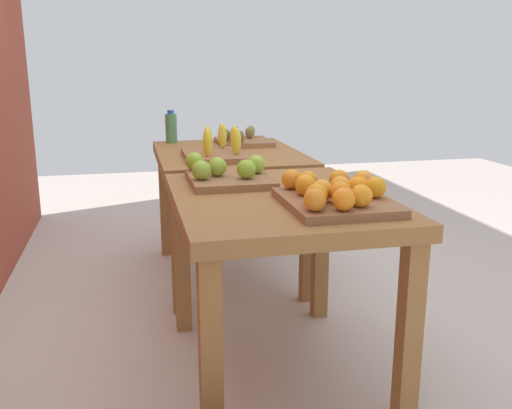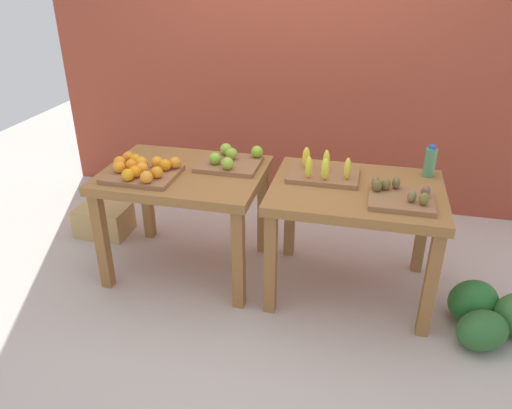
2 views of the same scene
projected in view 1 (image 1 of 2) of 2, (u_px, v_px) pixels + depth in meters
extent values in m
plane|color=#BFB0A7|center=(249.00, 313.00, 2.91)|extent=(8.00, 8.00, 0.00)
cube|color=olive|center=(279.00, 202.00, 2.20)|extent=(1.04, 0.80, 0.06)
cube|color=olive|center=(409.00, 336.00, 1.93)|extent=(0.07, 0.07, 0.69)
cube|color=olive|center=(320.00, 250.00, 2.80)|extent=(0.07, 0.07, 0.69)
cube|color=olive|center=(211.00, 358.00, 1.79)|extent=(0.07, 0.07, 0.69)
cube|color=olive|center=(182.00, 261.00, 2.65)|extent=(0.07, 0.07, 0.69)
cube|color=olive|center=(228.00, 157.00, 3.26)|extent=(1.04, 0.80, 0.06)
cube|color=olive|center=(308.00, 239.00, 2.99)|extent=(0.07, 0.07, 0.69)
cube|color=olive|center=(266.00, 199.00, 3.86)|extent=(0.07, 0.07, 0.69)
cube|color=olive|center=(178.00, 248.00, 2.84)|extent=(0.07, 0.07, 0.69)
cube|color=olive|center=(165.00, 204.00, 3.71)|extent=(0.07, 0.07, 0.69)
cube|color=#8F5F3C|center=(336.00, 202.00, 2.02)|extent=(0.44, 0.36, 0.03)
sphere|color=orange|center=(361.00, 196.00, 1.88)|extent=(0.09, 0.09, 0.08)
sphere|color=orange|center=(308.00, 181.00, 2.12)|extent=(0.10, 0.10, 0.08)
sphere|color=orange|center=(315.00, 200.00, 1.83)|extent=(0.10, 0.10, 0.08)
sphere|color=orange|center=(322.00, 190.00, 1.96)|extent=(0.08, 0.08, 0.08)
sphere|color=orange|center=(340.00, 187.00, 2.02)|extent=(0.09, 0.09, 0.08)
sphere|color=orange|center=(316.00, 195.00, 1.90)|extent=(0.10, 0.10, 0.08)
sphere|color=orange|center=(344.00, 199.00, 1.84)|extent=(0.08, 0.08, 0.08)
sphere|color=orange|center=(363.00, 180.00, 2.13)|extent=(0.10, 0.10, 0.08)
sphere|color=orange|center=(291.00, 179.00, 2.15)|extent=(0.09, 0.09, 0.08)
sphere|color=orange|center=(376.00, 187.00, 2.01)|extent=(0.09, 0.09, 0.08)
sphere|color=orange|center=(339.00, 180.00, 2.14)|extent=(0.11, 0.11, 0.08)
sphere|color=orange|center=(341.00, 193.00, 1.93)|extent=(0.11, 0.11, 0.08)
sphere|color=orange|center=(358.00, 187.00, 2.02)|extent=(0.08, 0.08, 0.08)
sphere|color=orange|center=(305.00, 185.00, 2.05)|extent=(0.10, 0.10, 0.08)
cube|color=#8F5F3C|center=(230.00, 179.00, 2.42)|extent=(0.40, 0.34, 0.03)
sphere|color=#94B838|center=(256.00, 164.00, 2.45)|extent=(0.09, 0.09, 0.08)
sphere|color=#89BA2E|center=(194.00, 161.00, 2.52)|extent=(0.11, 0.11, 0.08)
sphere|color=#87BB2F|center=(246.00, 169.00, 2.34)|extent=(0.09, 0.09, 0.08)
sphere|color=#8EBB38|center=(201.00, 170.00, 2.32)|extent=(0.09, 0.09, 0.08)
sphere|color=#8CB135|center=(217.00, 167.00, 2.39)|extent=(0.08, 0.08, 0.08)
cube|color=#8F5F3C|center=(215.00, 155.00, 3.02)|extent=(0.44, 0.32, 0.03)
ellipsoid|color=yellow|center=(208.00, 140.00, 3.00)|extent=(0.05, 0.05, 0.14)
ellipsoid|color=yellow|center=(235.00, 138.00, 3.04)|extent=(0.05, 0.05, 0.14)
ellipsoid|color=yellow|center=(236.00, 141.00, 2.94)|extent=(0.06, 0.06, 0.14)
ellipsoid|color=yellow|center=(207.00, 143.00, 2.87)|extent=(0.06, 0.06, 0.14)
ellipsoid|color=yellow|center=(222.00, 136.00, 3.15)|extent=(0.05, 0.05, 0.14)
cube|color=#8F5F3C|center=(244.00, 142.00, 3.52)|extent=(0.36, 0.32, 0.03)
ellipsoid|color=olive|center=(250.00, 133.00, 3.56)|extent=(0.07, 0.07, 0.07)
ellipsoid|color=olive|center=(233.00, 136.00, 3.40)|extent=(0.07, 0.07, 0.07)
ellipsoid|color=brown|center=(226.00, 135.00, 3.45)|extent=(0.06, 0.06, 0.07)
ellipsoid|color=brown|center=(235.00, 132.00, 3.62)|extent=(0.07, 0.07, 0.07)
ellipsoid|color=brown|center=(234.00, 137.00, 3.34)|extent=(0.05, 0.06, 0.07)
ellipsoid|color=brown|center=(251.00, 131.00, 3.63)|extent=(0.07, 0.06, 0.07)
ellipsoid|color=brown|center=(241.00, 137.00, 3.36)|extent=(0.06, 0.05, 0.07)
cylinder|color=#4C8C59|center=(171.00, 128.00, 3.57)|extent=(0.07, 0.07, 0.18)
cylinder|color=blue|center=(171.00, 112.00, 3.55)|extent=(0.04, 0.04, 0.02)
ellipsoid|color=#377036|center=(233.00, 209.00, 4.41)|extent=(0.36, 0.30, 0.27)
ellipsoid|color=#25672A|center=(229.00, 219.00, 4.15)|extent=(0.41, 0.39, 0.26)
ellipsoid|color=#2C612C|center=(261.00, 219.00, 4.22)|extent=(0.38, 0.35, 0.23)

